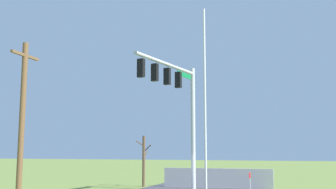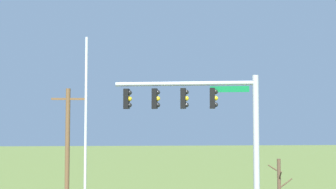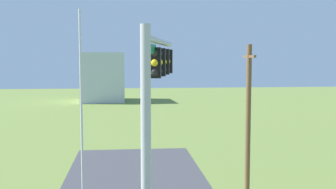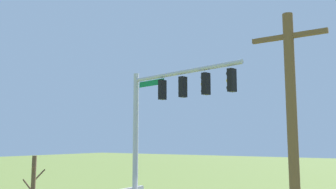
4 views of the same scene
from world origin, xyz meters
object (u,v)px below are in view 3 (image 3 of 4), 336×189
Objects in this scene: utility_pole at (248,116)px; signal_mast at (155,99)px; flagpole at (81,113)px; distant_building at (101,77)px.

signal_mast is at bearing -35.18° from utility_pole.
distant_building is (-47.89, -1.86, -0.69)m from flagpole.
utility_pole is at bearing -172.40° from distant_building.
signal_mast reaches higher than distant_building.
signal_mast is 9.22m from utility_pole.
signal_mast is 53.54m from distant_building.
flagpole reaches higher than utility_pole.
signal_mast is 0.87× the size of flagpole.
signal_mast is at bearing -179.56° from distant_building.
signal_mast reaches higher than utility_pole.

